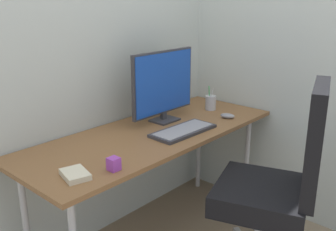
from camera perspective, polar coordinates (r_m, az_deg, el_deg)
The scene contains 10 objects.
wall_back at distance 2.42m, azimuth -8.54°, elevation 14.58°, with size 3.02×0.04×2.80m, color #B7C1BC.
wall_side_right at distance 2.77m, azimuth 13.83°, elevation 14.61°, with size 0.04×1.97×2.80m, color #B7C1BC.
desk at distance 2.32m, azimuth -2.16°, elevation -3.64°, with size 1.69×0.64×0.73m.
office_chair at distance 2.13m, azimuth 16.25°, elevation -9.28°, with size 0.62×0.64×1.11m.
monitor at distance 2.43m, azimuth -0.67°, elevation 4.69°, with size 0.53×0.14×0.45m.
keyboard at distance 2.28m, azimuth 2.28°, elevation -2.26°, with size 0.43×0.19×0.02m.
mouse at distance 2.57m, azimuth 8.86°, elevation -0.05°, with size 0.06×0.09×0.03m, color gray.
pen_holder at distance 2.74m, azimuth 6.37°, elevation 1.93°, with size 0.08×0.08×0.17m.
notebook at distance 1.78m, azimuth -13.66°, elevation -8.52°, with size 0.10×0.14×0.03m, color beige.
desk_clamp_accessory at distance 1.81m, azimuth -8.09°, elevation -7.15°, with size 0.05×0.05×0.06m, color purple.
Camera 1 is at (-1.55, -1.51, 1.51)m, focal length 40.93 mm.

